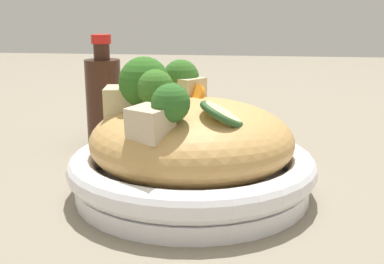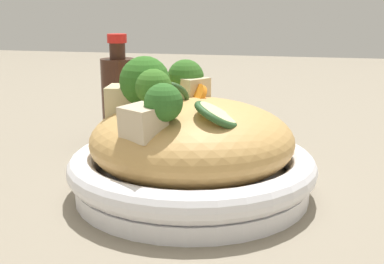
% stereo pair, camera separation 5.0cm
% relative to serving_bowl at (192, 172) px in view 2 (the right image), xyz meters
% --- Properties ---
extents(ground_plane, '(3.00, 3.00, 0.00)m').
position_rel_serving_bowl_xyz_m(ground_plane, '(0.00, 0.00, -0.02)').
color(ground_plane, gray).
extents(serving_bowl, '(0.26, 0.26, 0.05)m').
position_rel_serving_bowl_xyz_m(serving_bowl, '(0.00, 0.00, 0.00)').
color(serving_bowl, white).
rests_on(serving_bowl, ground_plane).
extents(noodle_heap, '(0.21, 0.21, 0.08)m').
position_rel_serving_bowl_xyz_m(noodle_heap, '(0.00, -0.00, 0.03)').
color(noodle_heap, tan).
rests_on(noodle_heap, serving_bowl).
extents(broccoli_florets, '(0.09, 0.16, 0.07)m').
position_rel_serving_bowl_xyz_m(broccoli_florets, '(0.03, 0.01, 0.09)').
color(broccoli_florets, '#98B56F').
rests_on(broccoli_florets, serving_bowl).
extents(carrot_coins, '(0.07, 0.05, 0.03)m').
position_rel_serving_bowl_xyz_m(carrot_coins, '(0.02, -0.03, 0.07)').
color(carrot_coins, orange).
rests_on(carrot_coins, serving_bowl).
extents(zucchini_slices, '(0.11, 0.09, 0.04)m').
position_rel_serving_bowl_xyz_m(zucchini_slices, '(-0.00, 0.02, 0.07)').
color(zucchini_slices, beige).
rests_on(zucchini_slices, serving_bowl).
extents(chicken_chunks, '(0.10, 0.20, 0.04)m').
position_rel_serving_bowl_xyz_m(chicken_chunks, '(0.03, -0.01, 0.07)').
color(chicken_chunks, '#CBBA89').
rests_on(chicken_chunks, serving_bowl).
extents(soy_sauce_bottle, '(0.05, 0.05, 0.16)m').
position_rel_serving_bowl_xyz_m(soy_sauce_bottle, '(0.15, -0.17, 0.04)').
color(soy_sauce_bottle, '#381E14').
rests_on(soy_sauce_bottle, ground_plane).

